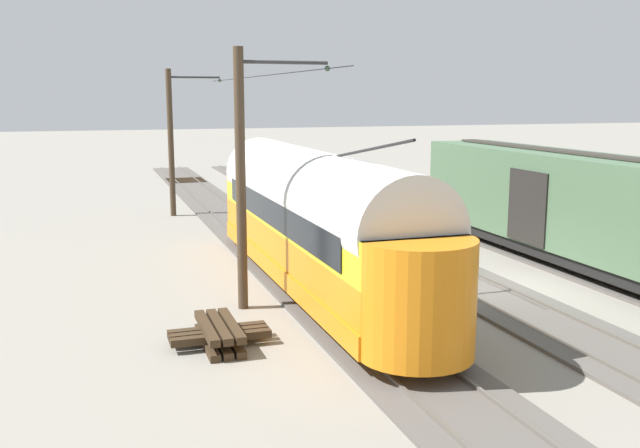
% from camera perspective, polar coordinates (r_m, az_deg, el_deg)
% --- Properties ---
extents(ground_plane, '(220.00, 220.00, 0.00)m').
position_cam_1_polar(ground_plane, '(22.68, 12.30, -5.06)').
color(ground_plane, gray).
extents(track_streetcar_siding, '(2.80, 80.00, 0.18)m').
position_cam_1_polar(track_streetcar_siding, '(25.63, 21.25, -3.63)').
color(track_streetcar_siding, '#56514C').
rests_on(track_streetcar_siding, ground).
extents(track_adjacent_siding, '(2.80, 80.00, 0.18)m').
position_cam_1_polar(track_adjacent_siding, '(22.93, 11.91, -4.73)').
color(track_adjacent_siding, '#56514C').
rests_on(track_adjacent_siding, ground).
extents(track_third_siding, '(2.80, 80.00, 0.18)m').
position_cam_1_polar(track_third_siding, '(20.99, 0.44, -5.91)').
color(track_third_siding, '#56514C').
rests_on(track_third_siding, ground).
extents(vintage_streetcar, '(2.65, 16.81, 4.87)m').
position_cam_1_polar(vintage_streetcar, '(21.54, -0.52, 0.53)').
color(vintage_streetcar, orange).
rests_on(vintage_streetcar, ground).
extents(boxcar_adjacent, '(2.96, 14.95, 3.85)m').
position_cam_1_polar(boxcar_adjacent, '(26.68, 19.00, 1.66)').
color(boxcar_adjacent, '#4C6B4C').
rests_on(boxcar_adjacent, ground).
extents(catenary_pole_foreground, '(2.73, 0.28, 7.21)m').
position_cam_1_polar(catenary_pole_foreground, '(35.71, -11.85, 6.64)').
color(catenary_pole_foreground, '#423323').
rests_on(catenary_pole_foreground, ground).
extents(catenary_pole_mid_near, '(2.73, 0.28, 7.21)m').
position_cam_1_polar(catenary_pole_mid_near, '(19.48, -6.23, 3.90)').
color(catenary_pole_mid_near, '#423323').
rests_on(catenary_pole_mid_near, ground).
extents(overhead_wire_run, '(2.52, 20.48, 0.18)m').
position_cam_1_polar(overhead_wire_run, '(28.51, -5.47, 11.79)').
color(overhead_wire_run, black).
rests_on(overhead_wire_run, ground).
extents(switch_stand, '(0.50, 0.30, 1.24)m').
position_cam_1_polar(switch_stand, '(30.87, 16.30, 0.17)').
color(switch_stand, black).
rests_on(switch_stand, ground).
extents(spare_tie_stack, '(2.40, 2.40, 0.54)m').
position_cam_1_polar(spare_tie_stack, '(17.38, -8.13, -8.76)').
color(spare_tie_stack, '#382819').
rests_on(spare_tie_stack, ground).
extents(track_end_bumper, '(1.80, 0.60, 0.80)m').
position_cam_1_polar(track_end_bumper, '(33.17, 10.98, 0.55)').
color(track_end_bumper, '#B2A519').
rests_on(track_end_bumper, ground).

